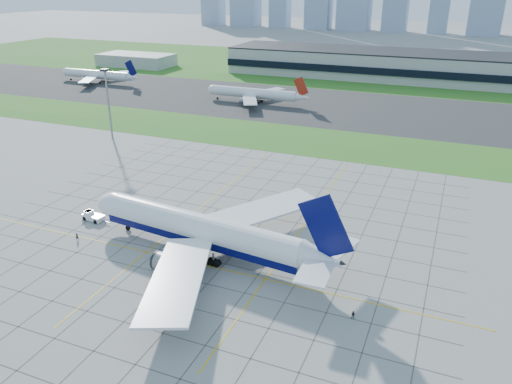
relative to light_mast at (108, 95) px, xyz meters
The scene contains 14 objects.
ground 96.89m from the light_mast, 42.88° to the right, with size 1400.00×1400.00×0.00m, color gray.
grass_median 76.07m from the light_mast, 19.65° to the left, with size 700.00×35.00×0.04m, color #28691E.
asphalt_taxiway 107.52m from the light_mast, 48.81° to the left, with size 700.00×75.00×0.04m, color #383838.
grass_far 203.13m from the light_mast, 69.78° to the left, with size 700.00×145.00×0.04m, color #28691E.
apron_markings 90.15m from the light_mast, 37.43° to the right, with size 120.00×130.00×0.03m.
terminal 198.37m from the light_mast, 56.29° to the left, with size 260.00×43.00×15.80m.
service_block 171.09m from the light_mast, 121.83° to the left, with size 50.00×25.00×8.00m, color #B7B7B2.
light_mast is the anchor object (origin of this frame).
airliner 95.59m from the light_mast, 41.05° to the right, with size 62.67×63.18×19.75m.
pushback_tug 71.88m from the light_mast, 56.59° to the right, with size 8.19×3.37×2.25m.
crew_near 81.85m from the light_mast, 58.28° to the right, with size 0.64×0.42×1.75m, color black.
crew_far 130.18m from the light_mast, 34.31° to the right, with size 0.75×0.58×1.54m, color black.
distant_jet_0 115.78m from the light_mast, 131.20° to the left, with size 49.51×42.66×14.08m.
distant_jet_1 79.69m from the light_mast, 70.20° to the left, with size 49.22×42.66×14.08m.
Camera 1 is at (48.37, -80.74, 55.04)m, focal length 35.00 mm.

